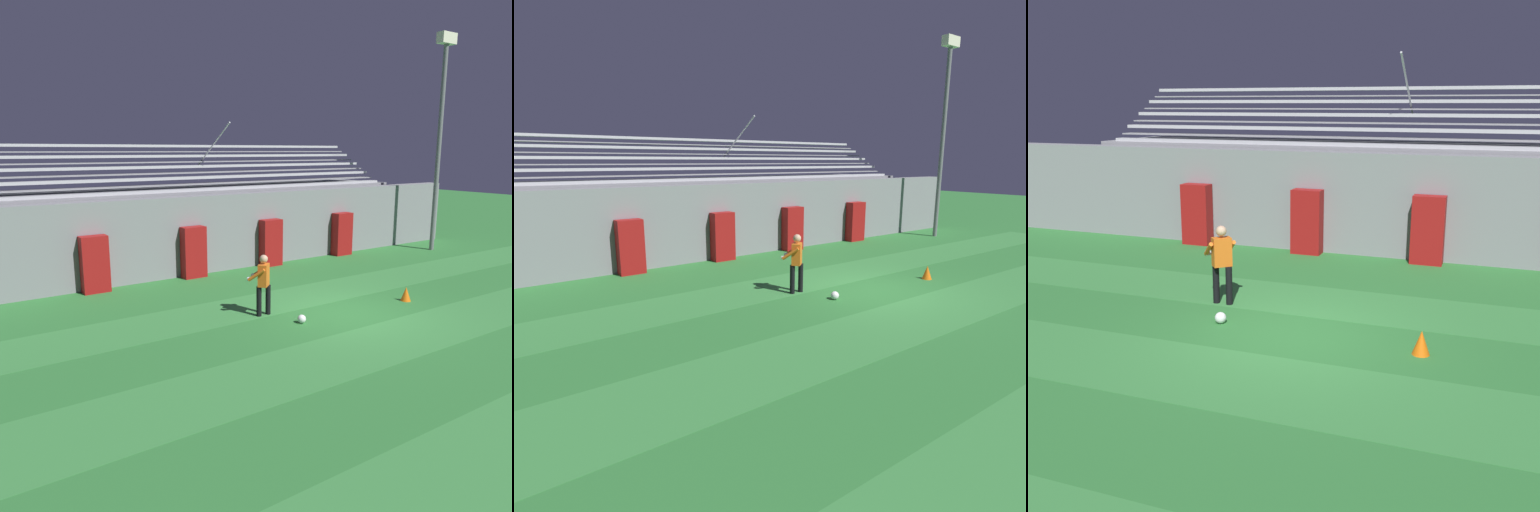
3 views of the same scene
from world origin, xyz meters
TOP-DOWN VIEW (x-y plane):
  - ground_plane at (0.00, 0.00)m, footprint 80.00×80.00m
  - turf_stripe_mid at (0.00, -2.00)m, footprint 28.00×2.00m
  - turf_stripe_far at (0.00, 2.01)m, footprint 28.00×2.00m
  - back_wall at (0.00, 6.50)m, footprint 24.00×0.60m
  - padding_pillar_gate_left at (-1.65, 5.95)m, footprint 0.83×0.44m
  - padding_pillar_gate_right at (1.65, 5.95)m, footprint 0.83×0.44m
  - padding_pillar_far_left at (-5.07, 5.95)m, footprint 0.83×0.44m
  - bleacher_stand at (0.00, 8.84)m, footprint 18.00×4.05m
  - goalkeeper at (-1.97, 1.20)m, footprint 0.74×0.74m
  - soccer_ball at (-1.49, 0.11)m, footprint 0.22×0.22m
  - traffic_cone at (2.30, -0.07)m, footprint 0.30×0.30m

SIDE VIEW (x-z plane):
  - ground_plane at x=0.00m, z-range 0.00..0.00m
  - turf_stripe_mid at x=0.00m, z-range 0.00..0.01m
  - turf_stripe_far at x=0.00m, z-range 0.00..0.01m
  - soccer_ball at x=-1.49m, z-range 0.00..0.22m
  - traffic_cone at x=2.30m, z-range 0.00..0.42m
  - padding_pillar_gate_left at x=-1.65m, z-range 0.00..1.79m
  - padding_pillar_gate_right at x=1.65m, z-range 0.00..1.79m
  - padding_pillar_far_left at x=-5.07m, z-range 0.00..1.79m
  - goalkeeper at x=-1.97m, z-range 0.12..1.79m
  - back_wall at x=0.00m, z-range 0.00..2.80m
  - bleacher_stand at x=0.00m, z-range -1.21..4.22m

